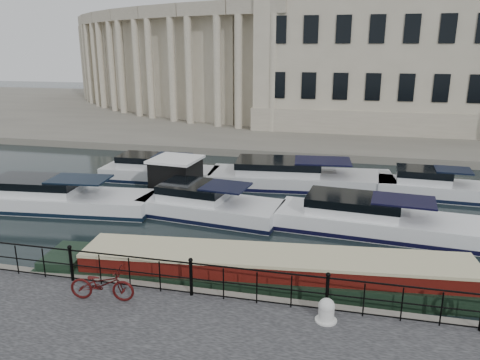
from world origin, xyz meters
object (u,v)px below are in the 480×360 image
bicycle (102,284)px  harbour_hut (176,179)px  mooring_bollard (326,311)px  narrowboat (274,277)px

bicycle → harbour_hut: bearing=3.0°
mooring_bollard → narrowboat: bearing=125.8°
bicycle → mooring_bollard: (6.48, 0.38, -0.19)m
bicycle → mooring_bollard: size_ratio=2.86×
bicycle → harbour_hut: size_ratio=0.55×
narrowboat → harbour_hut: size_ratio=4.60×
mooring_bollard → narrowboat: size_ratio=0.04×
mooring_bollard → harbour_hut: size_ratio=0.19×
bicycle → mooring_bollard: 6.49m
bicycle → mooring_bollard: bearing=-93.5°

